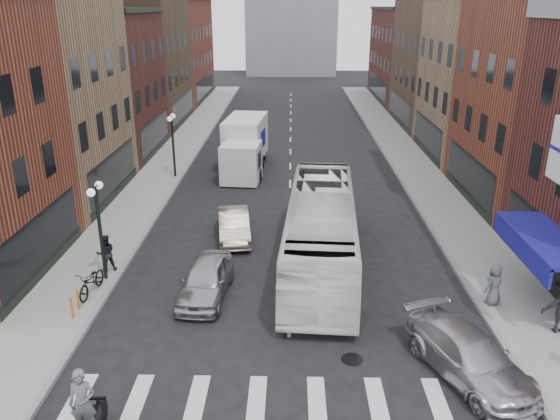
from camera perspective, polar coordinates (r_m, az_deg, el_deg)
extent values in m
plane|color=black|center=(18.68, 0.94, -13.48)|extent=(160.00, 160.00, 0.00)
cube|color=gray|center=(39.81, -11.29, 5.09)|extent=(3.00, 74.00, 0.15)
cube|color=gray|center=(39.80, 13.46, 4.92)|extent=(3.00, 74.00, 0.15)
cube|color=gray|center=(39.53, -9.15, 5.01)|extent=(0.20, 74.00, 0.16)
cube|color=gray|center=(39.53, 11.32, 4.87)|extent=(0.20, 74.00, 0.16)
cube|color=silver|center=(16.29, 0.89, -19.41)|extent=(12.00, 2.20, 0.01)
cube|color=black|center=(24.04, -23.64, -2.86)|extent=(0.08, 7.20, 2.20)
cube|color=#836548|center=(33.37, -26.11, 10.88)|extent=(10.00, 10.00, 12.00)
cube|color=black|center=(32.37, -17.00, 3.81)|extent=(0.08, 8.00, 2.20)
cube|color=#481F19|center=(42.58, -19.97, 12.05)|extent=(10.00, 10.00, 10.00)
cube|color=black|center=(41.68, -12.94, 7.82)|extent=(0.08, 8.00, 2.20)
cube|color=black|center=(42.23, -20.86, 18.95)|extent=(10.30, 10.20, 0.30)
cube|color=#4A3725|center=(52.80, -15.98, 15.57)|extent=(10.00, 12.00, 13.00)
cube|color=black|center=(52.21, -10.13, 10.54)|extent=(0.08, 9.60, 2.20)
cube|color=brown|center=(66.38, -12.42, 15.89)|extent=(10.00, 16.00, 11.00)
cube|color=black|center=(65.84, -7.83, 12.71)|extent=(0.08, 12.80, 2.20)
cube|color=black|center=(24.04, 25.69, -3.20)|extent=(0.08, 7.20, 2.20)
cube|color=black|center=(32.36, 19.14, 3.56)|extent=(0.08, 8.00, 2.20)
cube|color=#836548|center=(42.51, 22.32, 12.43)|extent=(10.00, 10.00, 11.00)
cube|color=black|center=(41.68, 15.14, 7.63)|extent=(0.08, 8.00, 2.20)
cube|color=#4A3725|center=(52.84, 18.24, 14.80)|extent=(10.00, 12.00, 12.00)
cube|color=black|center=(52.21, 12.38, 10.39)|extent=(0.08, 9.60, 2.20)
cube|color=#481F19|center=(66.41, 14.71, 15.27)|extent=(10.00, 16.00, 10.00)
cube|color=black|center=(65.84, 10.11, 12.59)|extent=(0.08, 12.80, 2.20)
cube|color=black|center=(66.19, 15.13, 19.70)|extent=(10.30, 16.20, 0.30)
cube|color=navy|center=(21.59, 25.98, -2.68)|extent=(1.80, 5.00, 0.15)
cube|color=navy|center=(21.38, 23.76, -3.57)|extent=(0.10, 5.00, 0.70)
cylinder|color=black|center=(22.49, -18.21, -2.60)|extent=(0.14, 0.14, 4.00)
cylinder|color=black|center=(21.81, -18.79, 2.23)|extent=(0.06, 0.90, 0.06)
sphere|color=white|center=(21.43, -19.16, 1.73)|extent=(0.32, 0.32, 0.32)
sphere|color=white|center=(22.23, -18.40, 2.48)|extent=(0.32, 0.32, 0.32)
cylinder|color=black|center=(35.31, -11.08, 6.36)|extent=(0.14, 0.14, 4.00)
cylinder|color=black|center=(34.88, -11.31, 9.55)|extent=(0.06, 0.90, 0.06)
sphere|color=white|center=(34.46, -11.45, 9.32)|extent=(0.32, 0.32, 0.32)
sphere|color=white|center=(35.33, -11.15, 9.61)|extent=(0.32, 0.32, 0.32)
cylinder|color=#D8590C|center=(20.68, -20.92, -9.56)|extent=(0.08, 0.08, 0.80)
cylinder|color=#D8590C|center=(21.16, -20.34, -8.76)|extent=(0.08, 0.08, 0.80)
cube|color=white|center=(34.09, -4.07, 4.97)|extent=(2.53, 2.70, 2.40)
cube|color=black|center=(34.03, -4.08, 5.35)|extent=(2.46, 1.56, 1.06)
cube|color=white|center=(37.43, -3.62, 7.54)|extent=(2.85, 5.19, 2.78)
cube|color=navy|center=(37.43, -3.62, 7.54)|extent=(2.61, 2.14, 1.15)
cube|color=black|center=(37.64, -3.59, 5.12)|extent=(2.68, 6.41, 0.34)
cylinder|color=black|center=(34.63, -5.83, 3.67)|extent=(0.27, 0.86, 0.86)
cylinder|color=black|center=(34.44, -2.18, 3.67)|extent=(0.27, 0.86, 0.86)
cylinder|color=black|center=(37.75, -5.26, 5.12)|extent=(0.27, 0.86, 0.86)
cylinder|color=black|center=(37.57, -1.90, 5.12)|extent=(0.27, 0.86, 0.86)
cylinder|color=black|center=(39.59, -4.97, 5.87)|extent=(0.27, 0.86, 0.86)
cylinder|color=black|center=(39.42, -1.76, 5.87)|extent=(0.27, 0.86, 0.86)
cylinder|color=black|center=(16.11, -18.24, -19.52)|extent=(0.15, 0.72, 0.72)
cube|color=black|center=(15.54, -18.79, -18.12)|extent=(0.60, 0.10, 0.07)
imported|color=slate|center=(14.75, -19.93, -18.37)|extent=(0.67, 0.46, 1.79)
imported|color=white|center=(22.92, 4.29, -2.15)|extent=(3.49, 11.81, 3.25)
imported|color=#AFB0B4|center=(21.06, -7.77, -7.20)|extent=(1.98, 4.28, 1.42)
imported|color=#B8AC95|center=(26.01, -4.83, -1.60)|extent=(1.95, 4.21, 1.34)
imported|color=#B2B2B7|center=(17.70, 19.17, -14.23)|extent=(3.60, 5.16, 1.39)
imported|color=black|center=(22.03, -19.08, -7.07)|extent=(0.89, 2.00, 1.02)
imported|color=black|center=(23.54, -17.73, -4.30)|extent=(0.88, 0.72, 1.59)
imported|color=#585B60|center=(21.51, 21.49, -7.26)|extent=(0.92, 0.83, 1.57)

